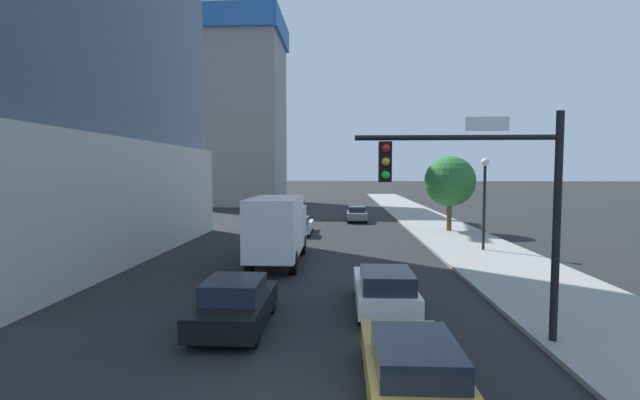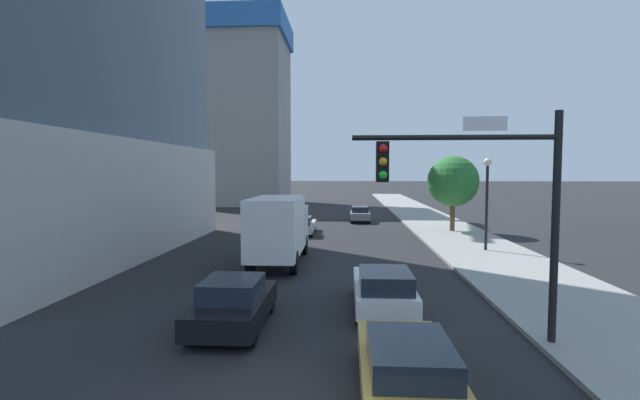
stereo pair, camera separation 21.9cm
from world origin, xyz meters
name	(u,v)px [view 2 (the right image)]	position (x,y,z in m)	size (l,w,h in m)	color
sidewalk	(473,246)	(8.98, 20.00, 0.07)	(5.41, 120.00, 0.15)	gray
construction_building	(235,103)	(-14.21, 54.37, 14.05)	(14.91, 21.77, 32.28)	gray
traffic_light_pole	(481,187)	(4.77, 4.57, 4.19)	(5.32, 0.48, 5.98)	black
street_lamp	(487,189)	(9.16, 18.20, 3.59)	(0.44, 0.44, 5.17)	black
street_tree	(453,181)	(9.19, 26.32, 3.83)	(3.75, 3.75, 5.57)	brown
car_black	(233,303)	(-1.99, 5.51, 0.72)	(1.91, 4.13, 1.47)	black
car_silver	(301,225)	(-1.99, 24.95, 0.66)	(1.90, 4.77, 1.35)	#B7B7BC
car_gray	(360,214)	(2.53, 33.19, 0.72)	(1.75, 4.27, 1.40)	slate
car_gold	(408,369)	(2.53, 1.54, 0.68)	(1.85, 4.62, 1.36)	#AD8938
car_white	(383,289)	(2.53, 7.35, 0.74)	(1.88, 4.48, 1.48)	silver
box_truck	(279,227)	(-1.99, 14.38, 1.87)	(2.27, 6.96, 3.35)	silver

